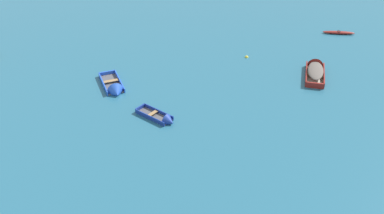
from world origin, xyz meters
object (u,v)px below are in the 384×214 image
at_px(rowboat_deep_blue_far_right, 163,119).
at_px(mooring_buoy_midfield, 247,57).
at_px(kayak_maroon_back_row_left, 339,33).
at_px(rowboat_blue_back_row_right, 115,89).
at_px(rowboat_maroon_outer_left, 315,69).

distance_m(rowboat_deep_blue_far_right, mooring_buoy_midfield, 11.25).
bearing_deg(kayak_maroon_back_row_left, mooring_buoy_midfield, -163.31).
bearing_deg(rowboat_deep_blue_far_right, rowboat_blue_back_row_right, 123.18).
xyz_separation_m(rowboat_deep_blue_far_right, rowboat_blue_back_row_right, (-2.91, 4.45, 0.02)).
relative_size(kayak_maroon_back_row_left, rowboat_blue_back_row_right, 0.78).
bearing_deg(rowboat_blue_back_row_right, rowboat_maroon_outer_left, -1.20).
relative_size(rowboat_deep_blue_far_right, rowboat_maroon_outer_left, 0.69).
xyz_separation_m(kayak_maroon_back_row_left, rowboat_deep_blue_far_right, (-17.77, -10.67, 0.01)).
height_order(rowboat_maroon_outer_left, mooring_buoy_midfield, rowboat_maroon_outer_left).
height_order(rowboat_blue_back_row_right, mooring_buoy_midfield, rowboat_blue_back_row_right).
xyz_separation_m(kayak_maroon_back_row_left, rowboat_blue_back_row_right, (-20.69, -6.21, 0.02)).
distance_m(rowboat_blue_back_row_right, mooring_buoy_midfield, 11.53).
bearing_deg(mooring_buoy_midfield, rowboat_deep_blue_far_right, -136.26).
xyz_separation_m(rowboat_blue_back_row_right, mooring_buoy_midfield, (11.04, 3.32, -0.15)).
bearing_deg(kayak_maroon_back_row_left, rowboat_maroon_outer_left, -128.72).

